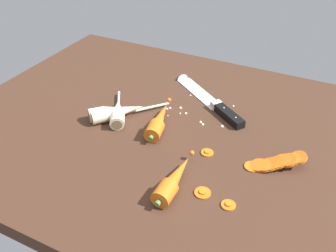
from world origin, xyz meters
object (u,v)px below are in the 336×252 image
(carrot_slice_stray_mid, at_px, (203,192))
(carrot_slice_stray_far, at_px, (207,152))
(parsnip_front, at_px, (111,112))
(whole_carrot_second, at_px, (173,180))
(carrot_slice_stack, at_px, (276,163))
(whole_carrot, at_px, (159,121))
(parsnip_mid_right, at_px, (118,112))
(parsnip_mid_left, at_px, (118,112))
(carrot_slice_stray_near, at_px, (228,205))
(chefs_knife, at_px, (205,97))

(carrot_slice_stray_mid, height_order, carrot_slice_stray_far, same)
(parsnip_front, bearing_deg, carrot_slice_stray_far, -4.85)
(whole_carrot_second, height_order, carrot_slice_stack, whole_carrot_second)
(whole_carrot, relative_size, carrot_slice_stack, 1.49)
(parsnip_front, relative_size, parsnip_mid_right, 0.88)
(whole_carrot_second, xyz_separation_m, parsnip_mid_left, (-0.26, 0.18, -0.00))
(parsnip_mid_right, distance_m, carrot_slice_stray_near, 0.42)
(chefs_knife, bearing_deg, carrot_slice_stray_mid, -69.12)
(parsnip_mid_right, bearing_deg, carrot_slice_stray_near, -24.28)
(carrot_slice_stray_near, bearing_deg, parsnip_mid_left, 155.60)
(carrot_slice_stray_near, distance_m, carrot_slice_stray_far, 0.17)
(parsnip_front, bearing_deg, whole_carrot_second, -31.52)
(carrot_slice_stack, bearing_deg, parsnip_mid_left, 178.63)
(carrot_slice_stray_far, bearing_deg, chefs_knife, 112.77)
(whole_carrot, bearing_deg, carrot_slice_stack, -4.06)
(whole_carrot, xyz_separation_m, carrot_slice_stray_near, (0.26, -0.19, -0.02))
(parsnip_mid_right, distance_m, carrot_slice_stray_far, 0.28)
(carrot_slice_stray_far, bearing_deg, parsnip_front, 175.15)
(whole_carrot, relative_size, whole_carrot_second, 1.05)
(whole_carrot, height_order, carrot_slice_stray_near, whole_carrot)
(parsnip_mid_left, height_order, carrot_slice_stray_near, parsnip_mid_left)
(whole_carrot, bearing_deg, carrot_slice_stray_mid, -41.73)
(whole_carrot_second, distance_m, parsnip_mid_left, 0.31)
(chefs_knife, height_order, parsnip_mid_right, parsnip_mid_right)
(whole_carrot, bearing_deg, carrot_slice_stray_near, -35.55)
(whole_carrot, xyz_separation_m, parsnip_mid_left, (-0.12, -0.01, -0.00))
(whole_carrot_second, bearing_deg, whole_carrot, 125.36)
(chefs_knife, distance_m, carrot_slice_stray_near, 0.43)
(chefs_knife, relative_size, carrot_slice_stray_near, 9.60)
(whole_carrot_second, relative_size, parsnip_front, 1.25)
(carrot_slice_stack, distance_m, carrot_slice_stray_far, 0.16)
(parsnip_mid_right, relative_size, carrot_slice_stray_far, 5.48)
(whole_carrot_second, xyz_separation_m, parsnip_mid_right, (-0.26, 0.18, -0.00))
(parsnip_front, xyz_separation_m, parsnip_mid_left, (0.02, 0.01, -0.00))
(parsnip_mid_left, bearing_deg, whole_carrot_second, -34.46)
(carrot_slice_stray_near, bearing_deg, carrot_slice_stack, 70.18)
(whole_carrot, relative_size, parsnip_mid_left, 1.04)
(whole_carrot_second, height_order, parsnip_mid_left, whole_carrot_second)
(parsnip_front, bearing_deg, carrot_slice_stray_mid, -24.84)
(chefs_knife, height_order, parsnip_front, parsnip_front)
(carrot_slice_stray_near, relative_size, carrot_slice_stray_far, 1.00)
(chefs_knife, height_order, whole_carrot_second, whole_carrot_second)
(whole_carrot_second, bearing_deg, carrot_slice_stray_near, 0.98)
(parsnip_mid_left, distance_m, carrot_slice_stack, 0.44)
(whole_carrot_second, bearing_deg, parsnip_mid_right, 145.68)
(parsnip_mid_left, bearing_deg, carrot_slice_stack, -1.37)
(whole_carrot_second, xyz_separation_m, carrot_slice_stray_far, (0.02, 0.14, -0.02))
(carrot_slice_stray_near, xyz_separation_m, carrot_slice_stray_far, (-0.10, 0.14, 0.00))
(whole_carrot, height_order, parsnip_mid_right, whole_carrot)
(parsnip_mid_left, distance_m, parsnip_mid_right, 0.00)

